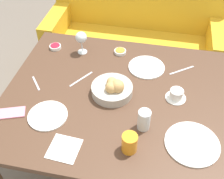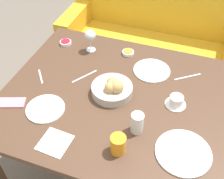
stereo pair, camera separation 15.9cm
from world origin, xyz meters
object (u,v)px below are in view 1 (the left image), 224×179
plate_near_left (48,116)px  jam_bowl_honey (120,52)px  water_tumbler (144,120)px  cell_phone (11,113)px  couch (134,45)px  juice_glass (129,143)px  wine_glass (81,38)px  knife_silver (182,70)px  bread_basket (113,89)px  jam_bowl_berry (55,47)px  napkin (64,149)px  spoon_coffee (36,83)px  plate_near_right (192,144)px  fork_silver (81,79)px  plate_far_center (147,67)px  coffee_cup (176,95)px

plate_near_left → jam_bowl_honey: size_ratio=2.68×
water_tumbler → cell_phone: 0.71m
couch → jam_bowl_honey: couch is taller
juice_glass → wine_glass: 0.83m
jam_bowl_honey → knife_silver: (0.41, -0.10, -0.01)m
bread_basket → knife_silver: (0.39, 0.29, -0.04)m
plate_near_left → jam_bowl_honey: 0.69m
jam_bowl_berry → napkin: (0.32, -0.77, -0.01)m
juice_glass → water_tumbler: 0.15m
water_tumbler → napkin: water_tumbler is taller
couch → spoon_coffee: size_ratio=14.07×
jam_bowl_honey → plate_near_right: bearing=-54.1°
knife_silver → spoon_coffee: same height
fork_silver → spoon_coffee: bearing=-160.6°
fork_silver → knife_silver: same height
plate_near_right → fork_silver: bearing=152.1°
plate_near_right → wine_glass: size_ratio=1.71×
plate_near_left → jam_bowl_berry: 0.62m
plate_far_center → fork_silver: bearing=-153.6°
bread_basket → juice_glass: (0.15, -0.35, 0.01)m
coffee_cup → spoon_coffee: (-0.82, -0.04, -0.03)m
juice_glass → napkin: 0.31m
jam_bowl_berry → napkin: size_ratio=0.51×
plate_near_right → juice_glass: bearing=-163.2°
plate_far_center → water_tumbler: bearing=-85.6°
water_tumbler → plate_near_left: bearing=-176.8°
fork_silver → napkin: 0.50m
plate_far_center → plate_near_left: bearing=-132.8°
water_tumbler → jam_bowl_honey: bearing=110.9°
plate_near_left → wine_glass: wine_glass is taller
coffee_cup → cell_phone: size_ratio=0.70×
cell_phone → bread_basket: bearing=26.9°
fork_silver → spoon_coffee: 0.27m
cell_phone → juice_glass: bearing=-8.4°
water_tumbler → wine_glass: (-0.48, 0.56, 0.05)m
napkin → jam_bowl_honey: bearing=81.1°
plate_near_left → napkin: bearing=-49.8°
knife_silver → jam_bowl_berry: bearing=175.5°
plate_far_center → cell_phone: plate_far_center is taller
plate_near_right → coffee_cup: coffee_cup is taller
plate_far_center → napkin: size_ratio=1.49×
fork_silver → napkin: size_ratio=1.03×
jam_bowl_berry → knife_silver: bearing=-4.5°
jam_bowl_honey → wine_glass: bearing=-170.8°
couch → plate_far_center: 1.00m
couch → plate_near_right: 1.55m
cell_phone → jam_bowl_honey: bearing=53.6°
plate_near_left → cell_phone: (-0.20, -0.02, -0.00)m
wine_glass → napkin: bearing=-80.6°
knife_silver → spoon_coffee: size_ratio=1.34×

